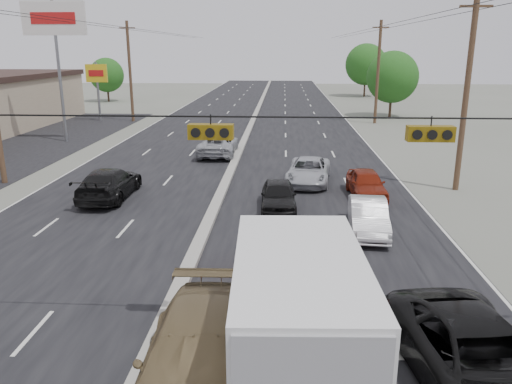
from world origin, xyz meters
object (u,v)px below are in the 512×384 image
(tree_right_far, at_px, (366,64))
(queue_car_a, at_px, (278,196))
(tree_left_far, at_px, (107,75))
(oncoming_far, at_px, (218,145))
(queue_car_b, at_px, (368,217))
(queue_car_e, at_px, (366,184))
(utility_pole_right_c, at_px, (378,72))
(tan_sedan, at_px, (197,361))
(red_sedan, at_px, (276,261))
(black_suv, at_px, (479,361))
(queue_car_c, at_px, (309,171))
(tree_right_mid, at_px, (392,77))
(utility_pole_left_c, at_px, (130,71))
(pole_sign_billboard, at_px, (55,28))
(box_truck, at_px, (296,320))
(utility_pole_right_b, at_px, (466,93))
(oncoming_near, at_px, (109,184))
(pole_sign_far, at_px, (97,78))

(tree_right_far, relative_size, queue_car_a, 2.03)
(tree_left_far, xyz_separation_m, oncoming_far, (20.60, -36.79, -2.96))
(queue_car_b, distance_m, queue_car_e, 5.25)
(utility_pole_right_c, bearing_deg, tree_right_far, 83.35)
(tan_sedan, xyz_separation_m, red_sedan, (1.60, 5.65, -0.14))
(black_suv, bearing_deg, queue_car_c, 91.42)
(tree_right_mid, relative_size, queue_car_a, 1.78)
(utility_pole_left_c, bearing_deg, pole_sign_billboard, -99.46)
(box_truck, xyz_separation_m, queue_car_c, (1.13, 17.95, -1.11))
(oncoming_far, bearing_deg, queue_car_c, 129.49)
(utility_pole_right_b, height_order, utility_pole_right_c, same)
(tree_left_far, relative_size, tree_right_mid, 0.86)
(tree_left_far, xyz_separation_m, queue_car_e, (29.44, -46.70, -3.02))
(utility_pole_right_b, bearing_deg, black_suv, -106.61)
(oncoming_near, bearing_deg, queue_car_e, -176.07)
(utility_pole_right_b, relative_size, pole_sign_billboard, 0.91)
(utility_pole_left_c, xyz_separation_m, queue_car_a, (15.50, -29.02, -4.42))
(box_truck, distance_m, queue_car_e, 15.87)
(box_truck, bearing_deg, pole_sign_billboard, 118.59)
(oncoming_near, bearing_deg, utility_pole_right_c, -123.22)
(black_suv, bearing_deg, red_sedan, 122.86)
(utility_pole_left_c, distance_m, red_sedan, 39.97)
(queue_car_e, bearing_deg, tree_right_far, 79.09)
(tree_right_mid, height_order, tan_sedan, tree_right_mid)
(tan_sedan, height_order, queue_car_e, tan_sedan)
(tree_right_mid, xyz_separation_m, queue_car_c, (-10.37, -29.09, -3.65))
(oncoming_far, bearing_deg, tree_right_far, -110.49)
(utility_pole_right_b, relative_size, red_sedan, 2.28)
(tree_right_far, height_order, queue_car_b, tree_right_far)
(oncoming_far, bearing_deg, queue_car_b, 118.10)
(utility_pole_right_c, xyz_separation_m, tree_right_far, (3.50, 30.00, -0.15))
(box_truck, bearing_deg, tree_left_far, 110.00)
(queue_car_b, distance_m, oncoming_near, 12.97)
(tree_left_far, bearing_deg, pole_sign_far, -73.30)
(utility_pole_right_c, height_order, box_truck, utility_pole_right_c)
(tree_right_far, xyz_separation_m, oncoming_far, (-17.40, -46.79, -4.20))
(pole_sign_billboard, bearing_deg, red_sedan, -54.55)
(queue_car_b, bearing_deg, red_sedan, -123.98)
(queue_car_b, bearing_deg, oncoming_far, 122.55)
(tree_right_mid, bearing_deg, tree_left_far, 157.93)
(pole_sign_billboard, bearing_deg, box_truck, -59.06)
(pole_sign_billboard, relative_size, queue_car_c, 2.22)
(box_truck, bearing_deg, queue_car_a, 89.88)
(utility_pole_left_c, distance_m, utility_pole_right_b, 35.36)
(tree_right_far, bearing_deg, red_sedan, -101.05)
(utility_pole_right_b, distance_m, tan_sedan, 20.93)
(utility_pole_left_c, distance_m, tree_right_mid, 27.96)
(queue_car_b, xyz_separation_m, queue_car_c, (-2.07, 7.81, 0.00))
(tree_right_far, distance_m, black_suv, 72.43)
(utility_pole_right_c, bearing_deg, utility_pole_right_b, -90.00)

